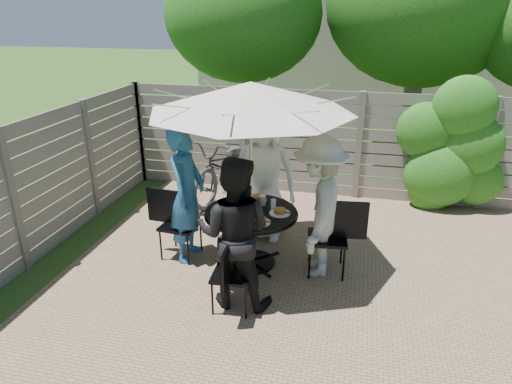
% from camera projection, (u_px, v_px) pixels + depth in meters
% --- Properties ---
extents(backyard_envelope, '(60.00, 60.00, 5.00)m').
position_uv_depth(backyard_envelope, '(372.00, 25.00, 13.57)').
color(backyard_envelope, '#31531A').
rests_on(backyard_envelope, ground).
extents(patio_table, '(1.17, 1.17, 0.75)m').
position_uv_depth(patio_table, '(251.00, 228.00, 5.73)').
color(patio_table, black).
rests_on(patio_table, ground).
extents(umbrella, '(2.46, 2.46, 2.33)m').
position_uv_depth(umbrella, '(251.00, 97.00, 5.12)').
color(umbrella, silver).
rests_on(umbrella, ground).
extents(chair_back, '(0.49, 0.69, 0.92)m').
position_uv_depth(chair_back, '(266.00, 214.00, 6.70)').
color(chair_back, black).
rests_on(chair_back, ground).
extents(person_back, '(0.93, 0.62, 1.88)m').
position_uv_depth(person_back, '(264.00, 175.00, 6.33)').
color(person_back, white).
rests_on(person_back, ground).
extents(chair_left, '(0.70, 0.49, 0.94)m').
position_uv_depth(chair_left, '(180.00, 237.00, 6.01)').
color(chair_left, black).
rests_on(chair_left, ground).
extents(person_left, '(0.44, 0.66, 1.79)m').
position_uv_depth(person_left, '(187.00, 195.00, 5.75)').
color(person_left, '#235D98').
rests_on(person_left, ground).
extents(chair_front, '(0.44, 0.64, 0.88)m').
position_uv_depth(chair_front, '(232.00, 288.00, 4.96)').
color(chair_front, black).
rests_on(chair_front, ground).
extents(person_front, '(0.85, 0.67, 1.72)m').
position_uv_depth(person_front, '(234.00, 234.00, 4.85)').
color(person_front, black).
rests_on(person_front, ground).
extents(chair_right, '(0.73, 0.52, 0.98)m').
position_uv_depth(chair_right, '(328.00, 252.00, 5.64)').
color(chair_right, black).
rests_on(chair_right, ground).
extents(person_right, '(0.68, 1.15, 1.76)m').
position_uv_depth(person_right, '(319.00, 208.00, 5.44)').
color(person_right, '#B4B4AF').
rests_on(person_right, ground).
extents(plate_back, '(0.26, 0.26, 0.06)m').
position_uv_depth(plate_back, '(257.00, 198.00, 5.96)').
color(plate_back, white).
rests_on(plate_back, patio_table).
extents(plate_left, '(0.26, 0.26, 0.06)m').
position_uv_depth(plate_left, '(223.00, 207.00, 5.71)').
color(plate_left, white).
rests_on(plate_left, patio_table).
extents(plate_front, '(0.26, 0.26, 0.06)m').
position_uv_depth(plate_front, '(245.00, 222.00, 5.31)').
color(plate_front, white).
rests_on(plate_front, patio_table).
extents(plate_right, '(0.26, 0.26, 0.06)m').
position_uv_depth(plate_right, '(280.00, 212.00, 5.57)').
color(plate_right, white).
rests_on(plate_right, patio_table).
extents(plate_extra, '(0.24, 0.24, 0.06)m').
position_uv_depth(plate_extra, '(261.00, 221.00, 5.33)').
color(plate_extra, white).
rests_on(plate_extra, patio_table).
extents(glass_back, '(0.07, 0.07, 0.14)m').
position_uv_depth(glass_back, '(248.00, 197.00, 5.88)').
color(glass_back, silver).
rests_on(glass_back, patio_table).
extents(glass_left, '(0.07, 0.07, 0.14)m').
position_uv_depth(glass_left, '(229.00, 208.00, 5.58)').
color(glass_left, silver).
rests_on(glass_left, patio_table).
extents(glass_front, '(0.07, 0.07, 0.14)m').
position_uv_depth(glass_front, '(255.00, 216.00, 5.37)').
color(glass_front, silver).
rests_on(glass_front, patio_table).
extents(glass_right, '(0.07, 0.07, 0.14)m').
position_uv_depth(glass_right, '(273.00, 204.00, 5.67)').
color(glass_right, silver).
rests_on(glass_right, patio_table).
extents(syrup_jug, '(0.09, 0.09, 0.16)m').
position_uv_depth(syrup_jug, '(247.00, 203.00, 5.67)').
color(syrup_jug, '#59280C').
rests_on(syrup_jug, patio_table).
extents(coffee_cup, '(0.08, 0.08, 0.12)m').
position_uv_depth(coffee_cup, '(263.00, 201.00, 5.81)').
color(coffee_cup, '#C6B293').
rests_on(coffee_cup, patio_table).
extents(bicycle, '(1.19, 2.20, 1.10)m').
position_uv_depth(bicycle, '(227.00, 166.00, 7.88)').
color(bicycle, '#333338').
rests_on(bicycle, ground).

